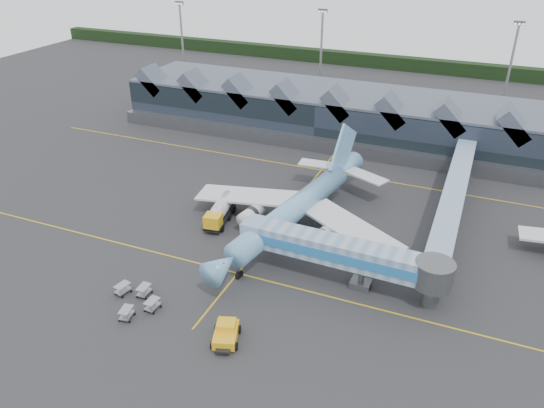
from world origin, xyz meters
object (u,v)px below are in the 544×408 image
at_px(main_airliner, 297,207).
at_px(jet_bridge, 354,256).
at_px(fuel_truck, 221,210).
at_px(pushback_tug, 226,333).

distance_m(main_airliner, jet_bridge, 15.59).
relative_size(main_airliner, jet_bridge, 1.46).
bearing_deg(main_airliner, fuel_truck, -160.06).
relative_size(jet_bridge, pushback_tug, 5.41).
relative_size(main_airliner, fuel_truck, 4.06).
bearing_deg(jet_bridge, fuel_truck, 162.03).
xyz_separation_m(main_airliner, jet_bridge, (11.55, -10.45, 0.65)).
xyz_separation_m(jet_bridge, fuel_truck, (-23.57, 8.43, -2.62)).
distance_m(main_airliner, pushback_tug, 26.12).
bearing_deg(fuel_truck, jet_bridge, -29.08).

